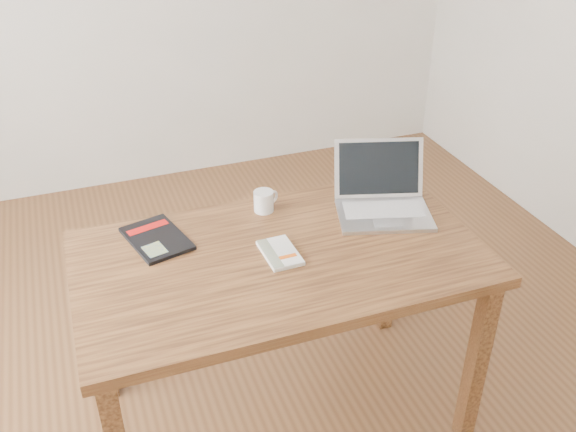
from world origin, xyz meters
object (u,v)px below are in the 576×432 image
object	(u,v)px
desk	(280,276)
laptop	(382,198)
white_guidebook	(280,253)
coffee_mug	(264,201)
black_guidebook	(157,238)

from	to	relation	value
desk	laptop	world-z (taller)	laptop
white_guidebook	laptop	xyz separation A→B (m)	(0.45, 0.15, 0.04)
desk	white_guidebook	xyz separation A→B (m)	(-0.00, -0.01, 0.10)
white_guidebook	coffee_mug	world-z (taller)	coffee_mug
white_guidebook	coffee_mug	bearing A→B (deg)	80.05
desk	white_guidebook	bearing A→B (deg)	-115.12
black_guidebook	laptop	world-z (taller)	laptop
white_guidebook	coffee_mug	size ratio (longest dim) A/B	1.74
black_guidebook	coffee_mug	bearing A→B (deg)	-5.97
laptop	black_guidebook	bearing A→B (deg)	-168.76
coffee_mug	white_guidebook	bearing A→B (deg)	-122.70
white_guidebook	black_guidebook	bearing A→B (deg)	146.53
laptop	coffee_mug	size ratio (longest dim) A/B	3.99
white_guidebook	coffee_mug	distance (m)	0.29
black_guidebook	coffee_mug	size ratio (longest dim) A/B	2.85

